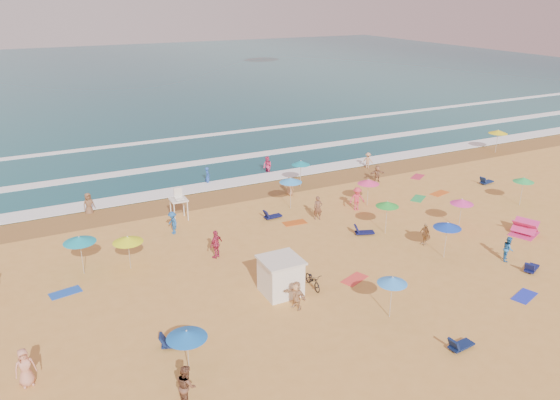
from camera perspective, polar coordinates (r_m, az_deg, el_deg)
name	(u,v)px	position (r m, az deg, el deg)	size (l,w,h in m)	color
ground	(339,247)	(36.57, 6.22, -4.85)	(220.00, 220.00, 0.00)	gold
ocean	(106,78)	(114.01, -17.70, 12.04)	(220.00, 140.00, 0.18)	#0C4756
wet_sand	(260,189)	(46.68, -2.06, 1.12)	(220.00, 220.00, 0.00)	olive
surf_foam	(223,161)	(54.38, -5.98, 4.03)	(200.00, 18.70, 0.05)	white
cabana	(281,277)	(30.63, 0.07, -8.04)	(2.00, 2.00, 2.00)	white
cabana_roof	(281,260)	(30.13, 0.07, -6.28)	(2.20, 2.20, 0.12)	silver
bicycle	(313,280)	(31.45, 3.45, -8.35)	(0.63, 1.80, 0.95)	black
lifeguard_stand	(179,206)	(40.87, -10.52, -0.63)	(1.20, 1.20, 2.10)	white
beach_umbrellas	(362,211)	(36.83, 8.60, -1.13)	(45.13, 27.50, 0.74)	#E73398
loungers	(452,249)	(37.36, 17.53, -4.90)	(39.00, 18.93, 0.34)	#0F1E4C
towels	(355,258)	(35.17, 7.87, -6.01)	(45.08, 24.67, 0.03)	red
beachgoers	(270,221)	(38.15, -1.10, -2.24)	(33.24, 26.92, 2.14)	tan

